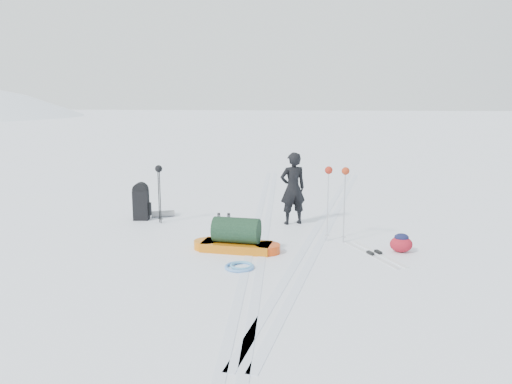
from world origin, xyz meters
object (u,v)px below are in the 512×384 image
expedition_rucksack (144,202)px  ski_poles_black (159,176)px  pulk_sled (236,238)px  skier (293,188)px

expedition_rucksack → ski_poles_black: bearing=-36.4°
pulk_sled → ski_poles_black: size_ratio=1.27×
skier → pulk_sled: 2.41m
pulk_sled → expedition_rucksack: (-2.55, 2.12, 0.16)m
pulk_sled → ski_poles_black: bearing=143.7°
pulk_sled → expedition_rucksack: expedition_rucksack is taller
pulk_sled → expedition_rucksack: 3.32m
expedition_rucksack → ski_poles_black: size_ratio=0.66×
pulk_sled → ski_poles_black: 2.90m
skier → ski_poles_black: (-2.99, -0.31, 0.27)m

